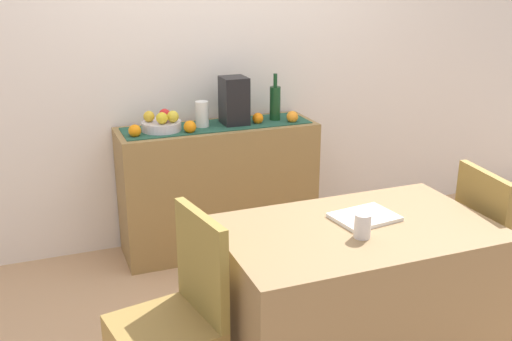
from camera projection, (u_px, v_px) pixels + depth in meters
name	position (u px, v px, depth m)	size (l,w,h in m)	color
ground_plane	(275.00, 314.00, 3.29)	(6.40, 6.40, 0.02)	tan
room_wall_rear	(208.00, 44.00, 3.90)	(6.40, 0.06, 2.70)	silver
sideboard_console	(219.00, 188.00, 3.95)	(1.29, 0.42, 0.86)	olive
table_runner	(217.00, 125.00, 3.81)	(1.22, 0.32, 0.01)	#204D3B
fruit_bowl	(162.00, 126.00, 3.68)	(0.25, 0.25, 0.06)	silver
apple_left	(149.00, 116.00, 3.65)	(0.07, 0.07, 0.07)	gold
apple_center	(165.00, 115.00, 3.69)	(0.07, 0.07, 0.07)	red
apple_upper	(173.00, 117.00, 3.64)	(0.07, 0.07, 0.07)	gold
apple_rear	(162.00, 118.00, 3.60)	(0.07, 0.07, 0.07)	gold
wine_bottle	(275.00, 103.00, 3.91)	(0.07, 0.07, 0.32)	#143C1D
coffee_maker	(234.00, 101.00, 3.80)	(0.16, 0.18, 0.31)	black
ceramic_vase	(202.00, 114.00, 3.75)	(0.09, 0.09, 0.17)	silver
orange_loose_near_bowl	(292.00, 117.00, 3.89)	(0.08, 0.08, 0.08)	orange
orange_loose_end	(190.00, 127.00, 3.64)	(0.08, 0.08, 0.08)	orange
orange_loose_far	(135.00, 131.00, 3.55)	(0.08, 0.08, 0.08)	orange
orange_loose_mid	(258.00, 118.00, 3.86)	(0.07, 0.07, 0.07)	orange
dining_table	(353.00, 300.00, 2.72)	(1.21, 0.73, 0.74)	olive
open_book	(364.00, 217.00, 2.68)	(0.28, 0.21, 0.02)	white
coffee_cup	(363.00, 226.00, 2.48)	(0.07, 0.07, 0.11)	silver
chair_by_corner	(499.00, 285.00, 3.06)	(0.44, 0.44, 0.90)	olive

